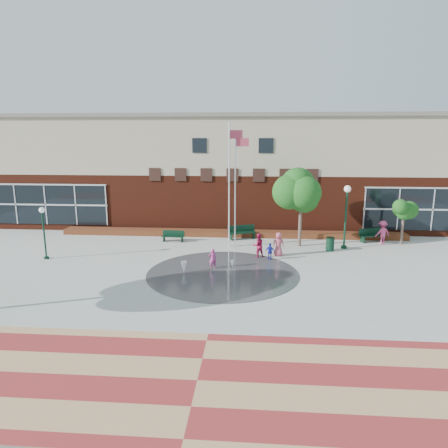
# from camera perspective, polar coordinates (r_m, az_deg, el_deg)

# --- Properties ---
(ground) EXTENTS (120.00, 120.00, 0.00)m
(ground) POSITION_cam_1_polar(r_m,az_deg,el_deg) (19.49, -0.90, -10.01)
(ground) COLOR #666056
(ground) RESTS_ON ground
(plaza_concrete) EXTENTS (46.00, 18.00, 0.01)m
(plaza_concrete) POSITION_cam_1_polar(r_m,az_deg,el_deg) (23.23, -0.00, -6.27)
(plaza_concrete) COLOR #A8A8A0
(plaza_concrete) RESTS_ON ground
(paver_band) EXTENTS (46.00, 6.00, 0.01)m
(paver_band) POSITION_cam_1_polar(r_m,az_deg,el_deg) (13.32, -3.84, -21.43)
(paver_band) COLOR maroon
(paver_band) RESTS_ON ground
(splash_pad) EXTENTS (8.40, 8.40, 0.01)m
(splash_pad) POSITION_cam_1_polar(r_m,az_deg,el_deg) (22.28, -0.20, -7.09)
(splash_pad) COLOR #383A3D
(splash_pad) RESTS_ON ground
(library_building) EXTENTS (44.40, 10.40, 9.20)m
(library_building) POSITION_cam_1_polar(r_m,az_deg,el_deg) (35.58, 1.65, 7.84)
(library_building) COLOR #551D10
(library_building) RESTS_ON ground
(flower_bed) EXTENTS (26.00, 1.20, 0.40)m
(flower_bed) POSITION_cam_1_polar(r_m,az_deg,el_deg) (30.51, 1.08, -1.75)
(flower_bed) COLOR maroon
(flower_bed) RESTS_ON ground
(flagpole_left) EXTENTS (0.94, 0.35, 8.31)m
(flagpole_left) POSITION_cam_1_polar(r_m,az_deg,el_deg) (26.67, 0.83, 6.32)
(flagpole_left) COLOR white
(flagpole_left) RESTS_ON ground
(flagpole_right) EXTENTS (0.96, 0.16, 7.80)m
(flagpole_right) POSITION_cam_1_polar(r_m,az_deg,el_deg) (26.88, 1.71, 5.79)
(flagpole_right) COLOR white
(flagpole_right) RESTS_ON ground
(lamp_left) EXTENTS (0.35, 0.35, 3.26)m
(lamp_left) POSITION_cam_1_polar(r_m,az_deg,el_deg) (26.73, -24.38, -0.41)
(lamp_left) COLOR black
(lamp_left) RESTS_ON ground
(lamp_right) EXTENTS (0.46, 0.46, 4.30)m
(lamp_right) POSITION_cam_1_polar(r_m,az_deg,el_deg) (27.79, 17.05, 1.95)
(lamp_right) COLOR black
(lamp_right) RESTS_ON ground
(bench_left) EXTENTS (1.63, 0.55, 0.81)m
(bench_left) POSITION_cam_1_polar(r_m,az_deg,el_deg) (29.07, -7.28, -2.03)
(bench_left) COLOR black
(bench_left) RESTS_ON ground
(bench_mid) EXTENTS (2.13, 1.23, 1.04)m
(bench_mid) POSITION_cam_1_polar(r_m,az_deg,el_deg) (29.55, 2.60, -1.55)
(bench_mid) COLOR black
(bench_mid) RESTS_ON ground
(bench_right) EXTENTS (2.02, 1.18, 0.98)m
(bench_right) POSITION_cam_1_polar(r_m,az_deg,el_deg) (30.65, 20.41, -1.86)
(bench_right) COLOR black
(bench_right) RESTS_ON ground
(trash_can) EXTENTS (0.57, 0.57, 0.94)m
(trash_can) POSITION_cam_1_polar(r_m,az_deg,el_deg) (27.36, 14.91, -2.79)
(trash_can) COLOR black
(trash_can) RESTS_ON ground
(tree_mid) EXTENTS (3.22, 3.22, 5.42)m
(tree_mid) POSITION_cam_1_polar(r_m,az_deg,el_deg) (27.45, 11.01, 4.85)
(tree_mid) COLOR #4C3A30
(tree_mid) RESTS_ON ground
(tree_small_right) EXTENTS (1.99, 1.99, 3.40)m
(tree_small_right) POSITION_cam_1_polar(r_m,az_deg,el_deg) (30.31, 24.34, 1.86)
(tree_small_right) COLOR #4C3A30
(tree_small_right) RESTS_ON ground
(water_jet_a) EXTENTS (0.33, 0.33, 0.64)m
(water_jet_a) POSITION_cam_1_polar(r_m,az_deg,el_deg) (22.47, -5.74, -6.99)
(water_jet_a) COLOR white
(water_jet_a) RESTS_ON ground
(water_jet_b) EXTENTS (0.19, 0.19, 0.43)m
(water_jet_b) POSITION_cam_1_polar(r_m,az_deg,el_deg) (23.23, 1.19, -6.28)
(water_jet_b) COLOR white
(water_jet_b) RESTS_ON ground
(child_splash) EXTENTS (0.48, 0.37, 1.19)m
(child_splash) POSITION_cam_1_polar(r_m,az_deg,el_deg) (22.94, -1.63, -4.96)
(child_splash) COLOR #C03783
(child_splash) RESTS_ON ground
(adult_red) EXTENTS (0.91, 0.81, 1.55)m
(adult_red) POSITION_cam_1_polar(r_m,az_deg,el_deg) (25.08, 4.90, -3.07)
(adult_red) COLOR #AF1742
(adult_red) RESTS_ON ground
(adult_pink) EXTENTS (0.85, 0.66, 1.54)m
(adult_pink) POSITION_cam_1_polar(r_m,az_deg,el_deg) (25.50, 7.80, -2.89)
(adult_pink) COLOR #BF4D62
(adult_pink) RESTS_ON ground
(child_blue) EXTENTS (0.67, 0.42, 1.06)m
(child_blue) POSITION_cam_1_polar(r_m,az_deg,el_deg) (24.68, 6.60, -3.95)
(child_blue) COLOR #191FAD
(child_blue) RESTS_ON ground
(person_bench) EXTENTS (1.23, 0.95, 1.68)m
(person_bench) POSITION_cam_1_polar(r_m,az_deg,el_deg) (30.25, 21.70, -1.12)
(person_bench) COLOR #D04074
(person_bench) RESTS_ON ground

